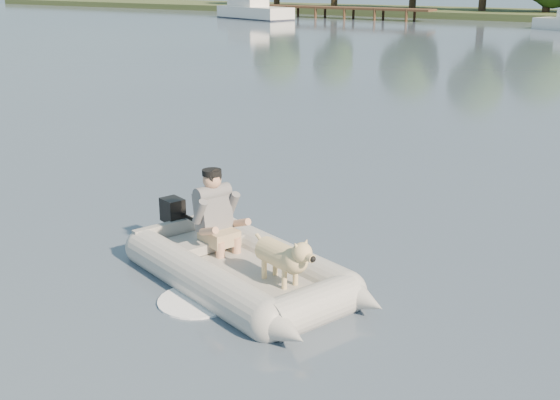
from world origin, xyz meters
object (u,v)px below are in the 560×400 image
Objects in this scene: dinghy at (243,238)px; dog at (280,259)px; dock at (339,13)px; cabin_cruiser at (255,7)px; man at (214,209)px.

dog is at bearing 4.57° from dinghy.
dock is at bearing 135.24° from dinghy.
dinghy is 0.62× the size of cabin_cruiser.
dog is at bearing -62.18° from dock.
cabin_cruiser is (-32.03, 46.52, 0.26)m from man.
man is at bearing -38.22° from cabin_cruiser.
cabin_cruiser is at bearing 143.35° from dog.
man is at bearing 175.76° from dinghy.
dog is at bearing 0.00° from man.
dock is 57.64m from man.
dock is 17.98× the size of dog.
cabin_cruiser is at bearing 142.89° from dinghy.
dinghy is 57.11m from cabin_cruiser.
man is at bearing -180.00° from dog.
dinghy is at bearing -175.43° from dog.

